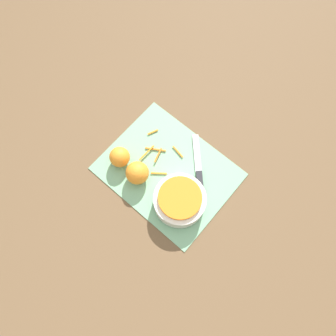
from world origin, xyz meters
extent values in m
plane|color=brown|center=(0.00, 0.00, 0.00)|extent=(4.00, 4.00, 0.00)
cube|color=#75AD84|center=(0.00, 0.00, 0.00)|extent=(0.43, 0.34, 0.01)
cylinder|color=silver|center=(-0.10, 0.06, 0.04)|extent=(0.17, 0.17, 0.06)
cylinder|color=orange|center=(-0.10, 0.06, 0.07)|extent=(0.14, 0.14, 0.02)
cube|color=#232328|center=(-0.12, -0.02, 0.01)|extent=(0.09, 0.10, 0.02)
cube|color=silver|center=(-0.03, -0.12, 0.01)|extent=(0.11, 0.12, 0.00)
sphere|color=orange|center=(0.06, 0.08, 0.04)|extent=(0.08, 0.08, 0.08)
sphere|color=orange|center=(0.15, 0.08, 0.04)|extent=(0.07, 0.07, 0.07)
cube|color=orange|center=(0.02, 0.03, 0.01)|extent=(0.05, 0.04, 0.00)
cube|color=orange|center=(0.06, -0.02, 0.01)|extent=(0.02, 0.05, 0.00)
cube|color=orange|center=(0.10, 0.00, 0.01)|extent=(0.01, 0.07, 0.00)
cube|color=orange|center=(0.14, -0.08, 0.01)|extent=(0.02, 0.04, 0.00)
cube|color=orange|center=(0.08, -0.03, 0.01)|extent=(0.06, 0.04, 0.00)
cube|color=orange|center=(0.02, -0.08, 0.01)|extent=(0.05, 0.01, 0.00)
camera|label=1|loc=(-0.24, 0.27, 1.07)|focal=35.00mm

